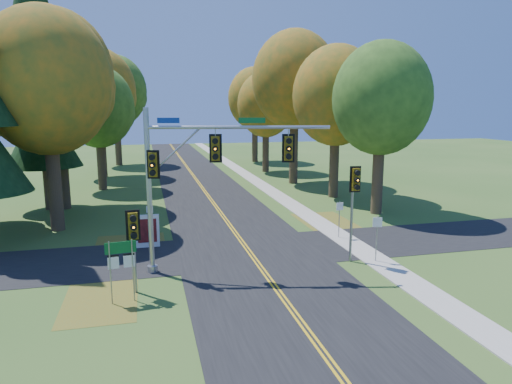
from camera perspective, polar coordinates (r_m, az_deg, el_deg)
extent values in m
plane|color=#2F521D|center=(24.06, 0.09, -8.78)|extent=(160.00, 160.00, 0.00)
cube|color=black|center=(24.05, 0.09, -8.75)|extent=(8.00, 160.00, 0.02)
cube|color=black|center=(25.90, -0.97, -7.33)|extent=(60.00, 6.00, 0.02)
cube|color=gold|center=(24.02, -0.14, -8.74)|extent=(0.10, 160.00, 0.01)
cube|color=gold|center=(24.07, 0.33, -8.70)|extent=(0.10, 160.00, 0.01)
cube|color=#9E998E|center=(26.15, 13.52, -7.41)|extent=(1.60, 160.00, 0.06)
cube|color=brown|center=(27.25, -15.48, -6.82)|extent=(4.00, 6.00, 0.00)
cube|color=brown|center=(31.61, 9.54, -4.18)|extent=(3.50, 8.00, 0.00)
cube|color=brown|center=(20.74, -18.84, -12.60)|extent=(3.00, 5.00, 0.00)
cylinder|color=#38281C|center=(32.20, -23.91, 1.45)|extent=(0.86, 0.86, 6.75)
ellipsoid|color=#B46918|center=(31.91, -24.75, 12.46)|extent=(8.00, 8.00, 9.20)
sphere|color=#B46918|center=(32.82, -21.46, 11.22)|extent=(4.80, 4.80, 4.80)
sphere|color=#B46918|center=(31.47, -27.72, 13.73)|extent=(4.40, 4.40, 4.40)
cylinder|color=#38281C|center=(35.43, 14.98, 2.21)|extent=(0.83, 0.83, 6.08)
ellipsoid|color=#4A7B26|center=(35.10, 15.41, 11.22)|extent=(7.20, 7.20, 8.28)
sphere|color=#4A7B26|center=(36.74, 16.53, 9.99)|extent=(4.32, 4.32, 4.32)
sphere|color=#4A7B26|center=(33.89, 14.17, 12.53)|extent=(3.96, 3.96, 3.96)
cylinder|color=#38281C|center=(39.00, -23.08, 3.46)|extent=(0.89, 0.89, 7.42)
ellipsoid|color=#B46918|center=(38.85, -23.81, 13.33)|extent=(8.60, 8.60, 9.89)
sphere|color=#B46918|center=(39.84, -20.91, 12.20)|extent=(5.16, 5.16, 5.16)
sphere|color=#B46918|center=(38.35, -26.42, 14.48)|extent=(4.73, 4.73, 4.73)
cylinder|color=#38281C|center=(41.22, 9.74, 3.70)|extent=(0.84, 0.84, 6.30)
ellipsoid|color=#B46918|center=(40.95, 9.99, 11.80)|extent=(7.60, 7.60, 8.74)
sphere|color=#B46918|center=(42.60, 11.24, 10.68)|extent=(4.56, 4.56, 4.56)
sphere|color=#B46918|center=(39.76, 8.68, 12.97)|extent=(4.18, 4.18, 4.18)
cylinder|color=#38281C|center=(46.91, -18.78, 3.69)|extent=(0.81, 0.81, 5.62)
ellipsoid|color=#4A7B26|center=(46.63, -19.16, 10.04)|extent=(6.80, 6.80, 7.82)
sphere|color=#4A7B26|center=(47.55, -17.35, 9.32)|extent=(4.08, 4.08, 4.08)
sphere|color=#4A7B26|center=(46.08, -20.78, 10.78)|extent=(3.74, 3.74, 3.74)
cylinder|color=#38281C|center=(48.29, 4.74, 5.60)|extent=(0.90, 0.90, 7.65)
ellipsoid|color=#B46918|center=(48.19, 4.86, 13.81)|extent=(8.80, 8.80, 10.12)
sphere|color=#B46918|center=(49.97, 6.32, 12.66)|extent=(5.28, 5.28, 5.28)
sphere|color=#B46918|center=(46.95, 3.39, 14.99)|extent=(4.84, 4.84, 4.84)
cylinder|color=#38281C|center=(55.53, -18.69, 5.38)|extent=(0.87, 0.87, 6.98)
ellipsoid|color=#B46918|center=(55.38, -19.08, 11.94)|extent=(8.20, 8.20, 9.43)
sphere|color=#B46918|center=(56.47, -17.23, 11.17)|extent=(4.92, 4.92, 4.92)
sphere|color=#B46918|center=(54.74, -20.74, 12.72)|extent=(4.51, 4.51, 4.51)
cylinder|color=#38281C|center=(56.98, 1.22, 5.48)|extent=(0.82, 0.82, 5.85)
ellipsoid|color=#B46918|center=(56.76, 1.24, 10.89)|extent=(7.00, 7.00, 8.05)
sphere|color=#B46918|center=(58.14, 2.32, 10.19)|extent=(4.20, 4.20, 4.20)
sphere|color=#B46918|center=(55.78, 0.19, 11.62)|extent=(3.85, 3.85, 3.85)
cylinder|color=#38281C|center=(66.28, -16.88, 6.33)|extent=(0.88, 0.88, 7.20)
ellipsoid|color=#4A7B26|center=(66.18, -17.19, 11.98)|extent=(8.40, 8.40, 9.66)
sphere|color=#4A7B26|center=(67.34, -15.64, 11.31)|extent=(5.04, 5.04, 5.04)
sphere|color=#4A7B26|center=(65.47, -18.59, 12.66)|extent=(4.62, 4.62, 4.62)
cylinder|color=#38281C|center=(67.59, -0.14, 6.57)|extent=(0.85, 0.85, 6.53)
ellipsoid|color=#B46918|center=(67.44, -0.14, 11.65)|extent=(7.80, 7.80, 8.97)
sphere|color=#B46918|center=(68.94, 0.91, 10.98)|extent=(4.68, 4.68, 4.68)
sphere|color=#B46918|center=(66.39, -1.15, 12.34)|extent=(4.29, 4.29, 4.29)
cylinder|color=#38281C|center=(39.29, -24.64, 0.43)|extent=(0.50, 0.50, 3.42)
cone|color=black|center=(38.83, -25.15, 6.89)|extent=(5.60, 5.60, 5.45)
cone|color=black|center=(38.85, -25.60, 12.62)|extent=(4.57, 4.57, 5.45)
cone|color=black|center=(39.25, -26.08, 18.28)|extent=(3.55, 3.55, 5.45)
cylinder|color=#9B9DA4|center=(22.21, -13.20, -0.07)|extent=(0.25, 0.25, 7.95)
cylinder|color=#9B9DA4|center=(23.19, -12.80, -9.35)|extent=(0.50, 0.50, 0.34)
cylinder|color=#9B9DA4|center=(21.39, -2.20, 8.09)|extent=(8.36, 1.97, 0.16)
cylinder|color=#9B9DA4|center=(21.72, -10.18, 4.96)|extent=(2.53, 0.65, 2.35)
cylinder|color=#9B9DA4|center=(21.44, -5.10, 7.51)|extent=(0.05, 0.05, 0.41)
cube|color=#72590C|center=(21.50, -5.07, 5.46)|extent=(0.45, 0.42, 1.14)
cube|color=black|center=(21.50, -5.07, 5.46)|extent=(0.58, 0.16, 1.34)
sphere|color=orange|center=(21.24, -5.11, 5.39)|extent=(0.20, 0.20, 0.20)
cylinder|color=black|center=(21.21, -5.13, 6.37)|extent=(0.31, 0.24, 0.27)
cylinder|color=black|center=(21.24, -5.11, 5.39)|extent=(0.31, 0.24, 0.27)
cylinder|color=black|center=(21.27, -5.10, 4.42)|extent=(0.31, 0.24, 0.27)
cylinder|color=#9B9DA4|center=(21.50, 4.08, 7.54)|extent=(0.05, 0.05, 0.41)
cube|color=#72590C|center=(21.55, 4.05, 5.48)|extent=(0.45, 0.42, 1.14)
cube|color=black|center=(21.55, 4.05, 5.48)|extent=(0.58, 0.16, 1.34)
sphere|color=orange|center=(21.29, 4.12, 5.42)|extent=(0.20, 0.20, 0.20)
cylinder|color=black|center=(21.26, 4.13, 6.40)|extent=(0.31, 0.24, 0.27)
cylinder|color=black|center=(21.29, 4.12, 5.42)|extent=(0.31, 0.24, 0.27)
cylinder|color=black|center=(21.33, 4.11, 4.45)|extent=(0.31, 0.24, 0.27)
cube|color=#72590C|center=(21.78, -12.71, 3.38)|extent=(0.45, 0.42, 1.14)
cube|color=black|center=(21.78, -12.71, 3.38)|extent=(0.58, 0.16, 1.34)
sphere|color=orange|center=(21.53, -12.84, 3.29)|extent=(0.20, 0.20, 0.20)
cylinder|color=black|center=(21.48, -12.88, 4.25)|extent=(0.31, 0.24, 0.27)
cylinder|color=black|center=(21.53, -12.84, 3.29)|extent=(0.31, 0.24, 0.27)
cylinder|color=black|center=(21.57, -12.80, 2.34)|extent=(0.31, 0.24, 0.27)
cube|color=navy|center=(21.66, -10.90, 8.78)|extent=(1.01, 0.26, 0.25)
cube|color=#0C5926|center=(21.38, -0.51, 8.95)|extent=(1.23, 0.31, 0.25)
cylinder|color=gray|center=(24.03, 11.87, -2.86)|extent=(0.14, 0.14, 4.97)
cube|color=#72590C|center=(23.44, 12.28, 1.57)|extent=(0.40, 0.35, 1.13)
cube|color=black|center=(23.44, 12.28, 1.57)|extent=(0.59, 0.06, 1.33)
sphere|color=orange|center=(23.21, 12.54, 1.47)|extent=(0.20, 0.20, 0.20)
cylinder|color=black|center=(23.15, 12.57, 2.35)|extent=(0.28, 0.19, 0.27)
cylinder|color=black|center=(23.21, 12.54, 1.47)|extent=(0.28, 0.19, 0.27)
cylinder|color=black|center=(23.26, 12.50, 0.59)|extent=(0.28, 0.19, 0.27)
cylinder|color=#919399|center=(20.46, -15.01, -7.29)|extent=(0.14, 0.14, 3.64)
cube|color=#72590C|center=(19.88, -15.13, -4.06)|extent=(0.42, 0.38, 1.14)
cube|color=black|center=(19.88, -15.13, -4.06)|extent=(0.59, 0.09, 1.34)
sphere|color=orange|center=(19.62, -15.07, -4.25)|extent=(0.20, 0.20, 0.20)
cylinder|color=black|center=(19.54, -15.12, -3.21)|extent=(0.29, 0.21, 0.27)
cylinder|color=black|center=(19.62, -15.07, -4.25)|extent=(0.29, 0.21, 0.27)
cylinder|color=black|center=(19.72, -15.02, -5.27)|extent=(0.29, 0.21, 0.27)
cylinder|color=gray|center=(19.70, -17.72, -9.63)|extent=(0.05, 0.05, 2.67)
cylinder|color=gray|center=(19.76, -15.12, -9.43)|extent=(0.05, 0.05, 2.67)
cube|color=#0C5421|center=(19.43, -16.58, -6.67)|extent=(1.24, 0.19, 0.49)
cube|color=silver|center=(19.43, -16.58, -6.67)|extent=(1.06, 0.14, 0.07)
cube|color=silver|center=(19.60, -17.40, -8.48)|extent=(0.45, 0.09, 0.49)
cube|color=black|center=(19.51, -17.45, -7.66)|extent=(0.44, 0.06, 0.09)
cube|color=silver|center=(19.64, -15.57, -8.34)|extent=(0.45, 0.09, 0.49)
cube|color=black|center=(19.55, -15.62, -7.53)|extent=(0.44, 0.06, 0.09)
cube|color=silver|center=(27.00, -13.45, -4.78)|extent=(1.38, 0.20, 1.91)
cube|color=maroon|center=(26.88, -13.46, -4.73)|extent=(1.06, 0.03, 1.38)
cube|color=silver|center=(27.22, -14.51, -6.45)|extent=(0.09, 0.09, 0.32)
cube|color=silver|center=(27.22, -12.26, -6.35)|extent=(0.09, 0.09, 0.32)
cylinder|color=gray|center=(28.45, 10.35, -3.44)|extent=(0.05, 0.05, 2.34)
cube|color=silver|center=(28.24, 10.43, -1.77)|extent=(0.45, 0.07, 0.48)
cylinder|color=gray|center=(24.56, 14.83, -5.69)|extent=(0.06, 0.06, 2.48)
cube|color=silver|center=(24.31, 14.94, -3.66)|extent=(0.46, 0.18, 0.51)
cylinder|color=gray|center=(28.88, -13.08, -3.58)|extent=(0.05, 0.05, 2.09)
cube|color=white|center=(28.69, -13.15, -2.11)|extent=(0.40, 0.06, 0.43)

